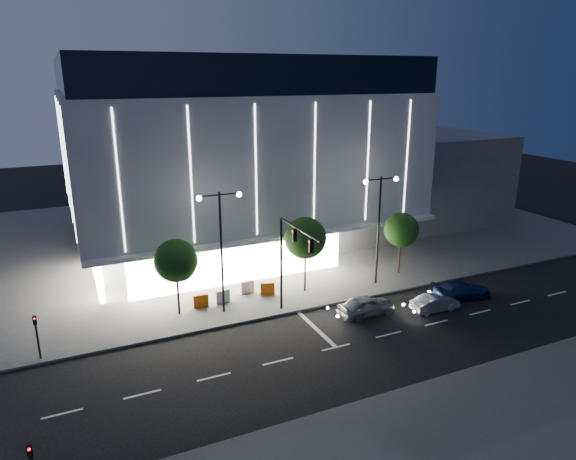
% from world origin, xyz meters
% --- Properties ---
extents(ground, '(160.00, 160.00, 0.00)m').
position_xyz_m(ground, '(0.00, 0.00, 0.00)').
color(ground, black).
rests_on(ground, ground).
extents(sidewalk_museum, '(70.00, 40.00, 0.15)m').
position_xyz_m(sidewalk_museum, '(5.00, 24.00, 0.07)').
color(sidewalk_museum, '#474747').
rests_on(sidewalk_museum, ground).
extents(sidewalk_near, '(70.00, 10.00, 0.15)m').
position_xyz_m(sidewalk_near, '(5.00, -12.00, 0.07)').
color(sidewalk_near, '#474747').
rests_on(sidewalk_near, ground).
extents(museum, '(30.00, 25.80, 18.00)m').
position_xyz_m(museum, '(2.98, 22.31, 9.27)').
color(museum, '#4C4C51').
rests_on(museum, ground).
extents(annex_building, '(16.00, 20.00, 10.00)m').
position_xyz_m(annex_building, '(26.00, 24.00, 5.00)').
color(annex_building, '#4C4C51').
rests_on(annex_building, ground).
extents(traffic_mast, '(0.33, 5.89, 7.07)m').
position_xyz_m(traffic_mast, '(1.00, 3.34, 5.03)').
color(traffic_mast, black).
rests_on(traffic_mast, ground).
extents(street_lamp_west, '(3.16, 0.36, 9.00)m').
position_xyz_m(street_lamp_west, '(-3.00, 6.00, 5.96)').
color(street_lamp_west, black).
rests_on(street_lamp_west, ground).
extents(street_lamp_east, '(3.16, 0.36, 9.00)m').
position_xyz_m(street_lamp_east, '(10.00, 6.00, 5.96)').
color(street_lamp_east, black).
rests_on(street_lamp_east, ground).
extents(ped_signal_far, '(0.22, 0.24, 3.00)m').
position_xyz_m(ped_signal_far, '(-15.00, 4.50, 1.89)').
color(ped_signal_far, black).
rests_on(ped_signal_far, ground).
extents(tree_left, '(3.02, 3.02, 5.72)m').
position_xyz_m(tree_left, '(-5.97, 7.02, 4.03)').
color(tree_left, black).
rests_on(tree_left, ground).
extents(tree_mid, '(3.25, 3.25, 6.15)m').
position_xyz_m(tree_mid, '(4.03, 7.02, 4.33)').
color(tree_mid, black).
rests_on(tree_mid, ground).
extents(tree_right, '(2.91, 2.91, 5.51)m').
position_xyz_m(tree_right, '(13.03, 7.02, 3.88)').
color(tree_right, black).
rests_on(tree_right, ground).
extents(car_lead, '(4.29, 1.79, 1.45)m').
position_xyz_m(car_lead, '(6.23, 1.58, 0.73)').
color(car_lead, gray).
rests_on(car_lead, ground).
extents(car_second, '(3.72, 1.37, 1.22)m').
position_xyz_m(car_second, '(11.16, 0.11, 0.61)').
color(car_second, '#BABCC2').
rests_on(car_second, ground).
extents(car_third, '(4.85, 2.48, 1.35)m').
position_xyz_m(car_third, '(14.50, 0.99, 0.67)').
color(car_third, navy).
rests_on(car_third, ground).
extents(barrier_a, '(1.11, 0.30, 1.00)m').
position_xyz_m(barrier_a, '(-4.29, 7.42, 0.65)').
color(barrier_a, '#C34F0A').
rests_on(barrier_a, sidewalk_museum).
extents(barrier_b, '(1.12, 0.39, 1.00)m').
position_xyz_m(barrier_b, '(-2.61, 7.51, 0.65)').
color(barrier_b, '#BABABA').
rests_on(barrier_b, sidewalk_museum).
extents(barrier_c, '(1.12, 0.56, 1.00)m').
position_xyz_m(barrier_c, '(1.00, 7.45, 0.65)').
color(barrier_c, '#D3520B').
rests_on(barrier_c, sidewalk_museum).
extents(barrier_d, '(1.11, 0.32, 1.00)m').
position_xyz_m(barrier_d, '(-0.32, 8.44, 0.65)').
color(barrier_d, silver).
rests_on(barrier_d, sidewalk_museum).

